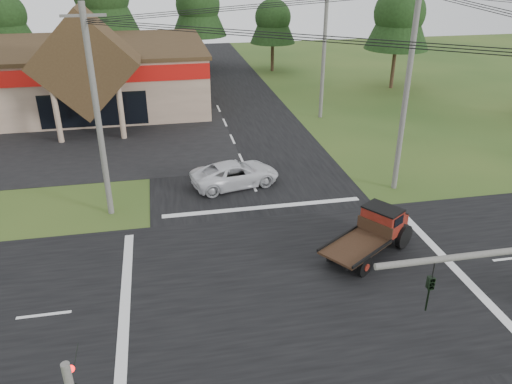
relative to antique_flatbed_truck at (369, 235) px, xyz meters
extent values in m
plane|color=#29481A|center=(-3.67, -1.59, -1.04)|extent=(120.00, 120.00, 0.00)
cube|color=black|center=(-3.67, -1.59, -1.03)|extent=(12.00, 120.00, 0.02)
cube|color=black|center=(-3.67, -1.59, -1.03)|extent=(120.00, 12.00, 0.02)
cube|color=black|center=(-17.67, 17.41, -1.02)|extent=(28.00, 14.00, 0.02)
cube|color=gray|center=(-19.67, 28.41, 1.46)|extent=(30.00, 15.00, 5.00)
cube|color=#3E2B19|center=(-19.67, 28.41, 4.01)|extent=(30.40, 15.40, 0.30)
cube|color=maroon|center=(-19.67, 20.86, 3.06)|extent=(30.00, 0.12, 1.20)
cube|color=#3E2B19|center=(-13.67, 19.91, 4.26)|extent=(7.78, 4.00, 7.78)
cylinder|color=gray|center=(-15.87, 18.21, 0.96)|extent=(0.40, 0.40, 4.00)
cylinder|color=gray|center=(-11.47, 18.21, 0.96)|extent=(0.40, 0.40, 4.00)
cube|color=black|center=(-13.67, 20.89, 0.46)|extent=(8.00, 0.08, 2.60)
imported|color=black|center=(-2.67, -9.09, 3.96)|extent=(0.16, 0.20, 1.00)
imported|color=black|center=(-11.17, -8.89, 2.66)|extent=(0.53, 2.48, 1.00)
sphere|color=#FF0C0C|center=(-11.17, -8.74, 2.86)|extent=(0.18, 0.18, 0.18)
cylinder|color=#595651|center=(-11.67, 6.41, 4.21)|extent=(0.30, 0.30, 10.50)
cube|color=#595651|center=(-11.67, 6.41, 8.86)|extent=(2.00, 0.12, 0.12)
cylinder|color=#595651|center=(4.33, 6.41, 4.71)|extent=(0.30, 0.30, 11.50)
cylinder|color=#595651|center=(4.33, 20.41, 4.56)|extent=(0.30, 0.30, 11.20)
cylinder|color=#332316|center=(-23.67, 40.41, 0.71)|extent=(0.36, 0.36, 3.50)
cone|color=black|center=(-23.67, 40.41, 5.76)|extent=(5.60, 5.60, 6.60)
sphere|color=black|center=(-23.67, 40.41, 5.46)|extent=(4.40, 4.40, 4.40)
cylinder|color=#332316|center=(-13.67, 39.41, 1.24)|extent=(0.36, 0.36, 4.55)
cylinder|color=#332316|center=(-3.67, 40.41, 0.89)|extent=(0.36, 0.36, 3.85)
cone|color=black|center=(-3.67, 40.41, 6.44)|extent=(6.16, 6.16, 7.26)
sphere|color=black|center=(-3.67, 40.41, 6.11)|extent=(4.84, 4.84, 4.84)
cylinder|color=#332316|center=(4.33, 38.41, 0.54)|extent=(0.36, 0.36, 3.15)
cone|color=black|center=(4.33, 38.41, 5.08)|extent=(5.04, 5.04, 5.94)
sphere|color=black|center=(4.33, 38.41, 4.81)|extent=(3.96, 3.96, 3.96)
cylinder|color=#332316|center=(14.33, 28.41, 0.89)|extent=(0.36, 0.36, 3.85)
cone|color=black|center=(14.33, 28.41, 6.44)|extent=(6.16, 6.16, 7.26)
sphere|color=black|center=(14.33, 28.41, 6.11)|extent=(4.84, 4.84, 4.84)
imported|color=silver|center=(-4.69, 8.57, -0.32)|extent=(5.54, 3.44, 1.43)
camera|label=1|loc=(-8.66, -17.84, 11.45)|focal=35.00mm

